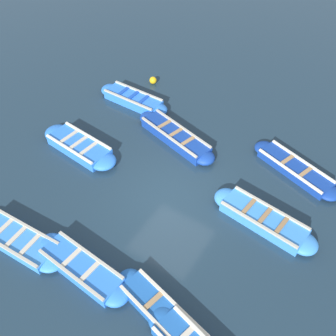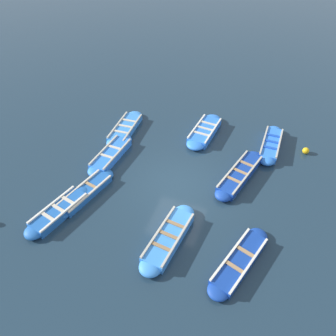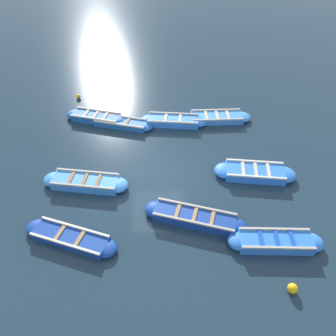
% 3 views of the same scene
% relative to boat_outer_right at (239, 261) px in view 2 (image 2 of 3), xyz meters
% --- Properties ---
extents(ground_plane, '(120.00, 120.00, 0.00)m').
position_rel_boat_outer_right_xyz_m(ground_plane, '(3.04, 3.33, -0.15)').
color(ground_plane, '#1C303F').
extents(boat_outer_right, '(3.61, 1.84, 0.35)m').
position_rel_boat_outer_right_xyz_m(boat_outer_right, '(0.00, 0.00, 0.00)').
color(boat_outer_right, navy).
rests_on(boat_outer_right, ground).
extents(boat_near_quay, '(3.65, 1.28, 0.44)m').
position_rel_boat_outer_right_xyz_m(boat_near_quay, '(0.06, 2.70, 0.04)').
color(boat_near_quay, '#3884E0').
rests_on(boat_near_quay, ground).
extents(boat_inner_gap, '(3.92, 1.76, 0.44)m').
position_rel_boat_outer_right_xyz_m(boat_inner_gap, '(4.45, 0.83, 0.05)').
color(boat_inner_gap, navy).
rests_on(boat_inner_gap, ground).
extents(boat_stern_in, '(3.57, 1.06, 0.37)m').
position_rel_boat_outer_right_xyz_m(boat_stern_in, '(6.01, 7.34, 0.01)').
color(boat_stern_in, '#3884E0').
rests_on(boat_stern_in, ground).
extents(boat_tucked, '(3.35, 0.91, 0.45)m').
position_rel_boat_outer_right_xyz_m(boat_tucked, '(7.21, -0.23, 0.05)').
color(boat_tucked, blue).
rests_on(boat_tucked, ground).
extents(boat_mid_row, '(3.42, 1.46, 0.36)m').
position_rel_boat_outer_right_xyz_m(boat_mid_row, '(1.09, 6.89, 0.00)').
color(boat_mid_row, '#1E59AD').
rests_on(boat_mid_row, ground).
extents(boat_far_corner, '(3.35, 1.54, 0.42)m').
position_rel_boat_outer_right_xyz_m(boat_far_corner, '(-0.21, 7.34, 0.03)').
color(boat_far_corner, '#1E59AD').
rests_on(boat_far_corner, ground).
extents(boat_alongside, '(3.52, 1.29, 0.44)m').
position_rel_boat_outer_right_xyz_m(boat_alongside, '(7.18, 3.23, 0.04)').
color(boat_alongside, blue).
rests_on(boat_alongside, ground).
extents(boat_bow_out, '(3.44, 1.05, 0.41)m').
position_rel_boat_outer_right_xyz_m(boat_bow_out, '(3.75, 7.03, 0.03)').
color(boat_bow_out, blue).
rests_on(boat_bow_out, ground).
extents(buoy_yellow_far, '(0.33, 0.33, 0.33)m').
position_rel_boat_outer_right_xyz_m(buoy_yellow_far, '(7.34, -1.92, 0.01)').
color(buoy_yellow_far, '#EAB214').
rests_on(buoy_yellow_far, ground).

